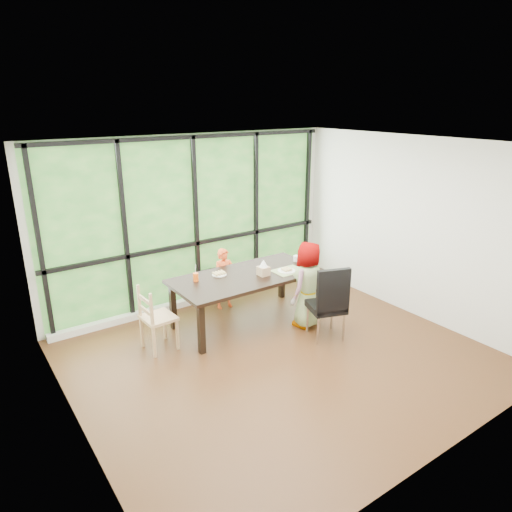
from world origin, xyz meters
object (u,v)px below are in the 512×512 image
chair_window_leather (208,269)px  child_older (306,285)px  green_cup (307,265)px  tissue_box (263,271)px  child_toddler (224,278)px  chair_end_beech (158,318)px  orange_cup (196,277)px  white_mug (296,258)px  plate_far (219,275)px  chair_interior_leather (326,302)px  dining_table (247,298)px  plate_near (286,271)px

chair_window_leather → child_older: (0.71, -1.63, 0.10)m
green_cup → chair_window_leather: bearing=125.6°
tissue_box → child_toddler: bearing=104.3°
chair_end_beech → orange_cup: size_ratio=7.63×
child_older → orange_cup: size_ratio=10.83×
white_mug → green_cup: bearing=-103.2°
plate_far → green_cup: green_cup is taller
chair_end_beech → child_toddler: 1.52m
chair_interior_leather → child_older: 0.45m
child_toddler → orange_cup: size_ratio=8.32×
child_older → tissue_box: 0.65m
chair_interior_leather → child_older: (0.01, 0.43, 0.10)m
chair_window_leather → child_older: size_ratio=0.85×
child_toddler → child_older: size_ratio=0.77×
child_toddler → orange_cup: 0.89m
child_toddler → chair_end_beech: bearing=-148.9°
child_toddler → dining_table: bearing=-82.8°
child_toddler → plate_far: size_ratio=4.60×
chair_window_leather → chair_end_beech: (-1.33, -1.03, -0.09)m
dining_table → plate_far: bearing=145.8°
green_cup → chair_end_beech: bearing=172.3°
dining_table → child_toddler: size_ratio=2.23×
dining_table → child_older: bearing=-42.3°
chair_end_beech → child_toddler: size_ratio=0.92×
dining_table → green_cup: size_ratio=19.53×
chair_interior_leather → child_older: bearing=-72.3°
orange_cup → green_cup: orange_cup is taller
chair_interior_leather → chair_end_beech: chair_interior_leather is taller
dining_table → plate_near: bearing=-21.1°
child_toddler → white_mug: bearing=-23.2°
chair_window_leather → green_cup: size_ratio=9.63×
chair_end_beech → green_cup: chair_end_beech is taller
chair_end_beech → tissue_box: (1.59, -0.16, 0.36)m
chair_window_leather → orange_cup: bearing=-121.9°
child_toddler → chair_interior_leather: bearing=-61.7°
tissue_box → orange_cup: bearing=158.6°
chair_window_leather → orange_cup: chair_window_leather is taller
chair_end_beech → green_cup: (2.29, -0.31, 0.36)m
plate_far → green_cup: size_ratio=1.90×
chair_interior_leather → plate_near: bearing=-66.2°
plate_far → white_mug: bearing=-7.3°
dining_table → orange_cup: 0.86m
orange_cup → child_toddler: bearing=30.4°
chair_interior_leather → child_older: size_ratio=0.85×
dining_table → green_cup: 1.04m
chair_window_leather → plate_far: 0.89m
chair_end_beech → green_cup: size_ratio=8.03×
green_cup → chair_interior_leather: bearing=-109.8°
dining_table → chair_interior_leather: chair_interior_leather is taller
plate_far → white_mug: (1.31, -0.17, 0.04)m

